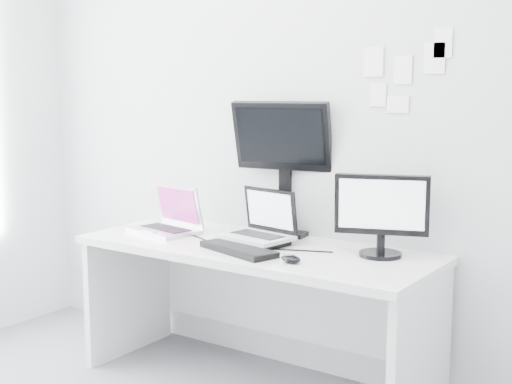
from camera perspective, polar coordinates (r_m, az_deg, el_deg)
back_wall at (r=3.68m, az=3.04°, el=6.12°), size 3.60×0.00×3.60m
desk at (r=3.57m, az=-0.08°, el=-10.06°), size 1.80×0.70×0.73m
macbook at (r=3.78m, az=-7.50°, el=-1.30°), size 0.40×0.33×0.27m
speaker at (r=3.72m, az=0.55°, el=-2.16°), size 0.10×0.10×0.17m
dell_laptop at (r=3.47m, az=-0.04°, el=-2.01°), size 0.37×0.31×0.28m
rear_monitor at (r=3.69m, az=2.24°, el=2.08°), size 0.55×0.27×0.72m
samsung_monitor at (r=3.27m, az=10.09°, el=-1.79°), size 0.47×0.33×0.39m
keyboard at (r=3.33m, az=-1.43°, el=-4.66°), size 0.45×0.26×0.03m
mouse at (r=3.14m, az=2.84°, el=-5.41°), size 0.12×0.10×0.04m
wall_note_0 at (r=3.46m, az=9.48°, el=10.34°), size 0.10×0.00×0.14m
wall_note_1 at (r=3.40m, az=11.78°, el=9.64°), size 0.09×0.00×0.13m
wall_note_2 at (r=3.34m, az=14.21°, el=10.44°), size 0.10×0.00×0.14m
wall_note_3 at (r=3.41m, az=11.38°, el=6.95°), size 0.11×0.00×0.08m
wall_note_4 at (r=3.33m, az=14.88°, el=11.58°), size 0.08×0.00×0.13m
wall_note_5 at (r=3.45m, az=9.82°, el=7.75°), size 0.08×0.00×0.11m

